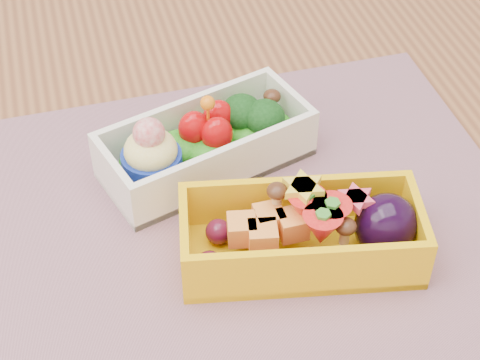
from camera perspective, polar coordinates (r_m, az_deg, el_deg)
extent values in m
cube|color=brown|center=(0.70, -1.13, -1.96)|extent=(1.20, 0.80, 0.04)
cube|color=gray|center=(0.66, -0.51, -2.83)|extent=(0.48, 0.37, 0.00)
cube|color=white|center=(0.69, -2.45, 2.56)|extent=(0.20, 0.13, 0.05)
ellipsoid|color=green|center=(0.70, -2.44, 2.13)|extent=(0.18, 0.11, 0.02)
cylinder|color=#142C97|center=(0.68, -6.29, 0.83)|extent=(0.05, 0.05, 0.03)
sphere|color=red|center=(0.65, -6.55, 3.34)|extent=(0.03, 0.03, 0.03)
ellipsoid|color=#B8070A|center=(0.69, -3.31, 3.68)|extent=(0.03, 0.02, 0.03)
ellipsoid|color=#B8070A|center=(0.68, -1.66, 3.28)|extent=(0.03, 0.02, 0.03)
ellipsoid|color=#B8070A|center=(0.70, -1.56, 4.50)|extent=(0.03, 0.02, 0.03)
sphere|color=orange|center=(0.67, -2.33, 5.54)|extent=(0.01, 0.01, 0.01)
ellipsoid|color=black|center=(0.70, 0.12, 4.90)|extent=(0.04, 0.04, 0.03)
ellipsoid|color=black|center=(0.70, 1.77, 4.50)|extent=(0.04, 0.04, 0.03)
ellipsoid|color=#3F2111|center=(0.72, 2.31, 6.02)|extent=(0.02, 0.02, 0.01)
cube|color=#F2B70C|center=(0.62, 4.40, -3.97)|extent=(0.20, 0.12, 0.05)
ellipsoid|color=#510F28|center=(0.62, 0.89, -5.01)|extent=(0.11, 0.07, 0.02)
cube|color=orange|center=(0.61, 1.86, -3.38)|extent=(0.05, 0.05, 0.02)
cone|color=red|center=(0.61, 4.76, -2.12)|extent=(0.04, 0.04, 0.03)
cone|color=red|center=(0.61, 6.53, -2.76)|extent=(0.04, 0.04, 0.03)
cone|color=red|center=(0.60, 5.87, -3.56)|extent=(0.04, 0.04, 0.03)
cylinder|color=yellow|center=(0.60, 4.56, -0.53)|extent=(0.03, 0.03, 0.01)
cylinder|color=#E53F5B|center=(0.61, 8.30, -1.34)|extent=(0.03, 0.03, 0.01)
ellipsoid|color=#3F2111|center=(0.62, 2.62, -1.95)|extent=(0.02, 0.02, 0.01)
ellipsoid|color=#3F2111|center=(0.60, 7.51, -3.89)|extent=(0.02, 0.02, 0.01)
ellipsoid|color=black|center=(0.62, 10.41, -3.20)|extent=(0.05, 0.05, 0.05)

